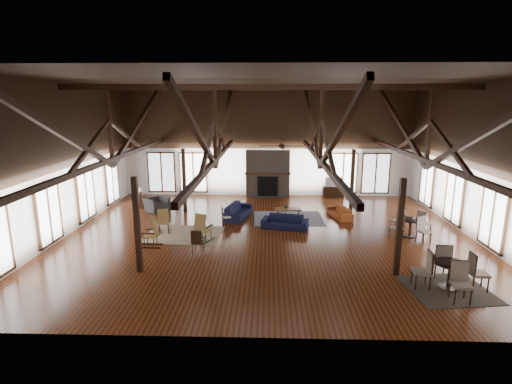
{
  "coord_description": "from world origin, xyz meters",
  "views": [
    {
      "loc": [
        0.02,
        -15.11,
        5.3
      ],
      "look_at": [
        -0.48,
        1.0,
        1.56
      ],
      "focal_mm": 28.0,
      "sensor_mm": 36.0,
      "label": 1
    }
  ],
  "objects_px": {
    "coffee_table": "(288,210)",
    "cafe_table_far": "(410,225)",
    "sofa_orange": "(340,212)",
    "sofa_navy_left": "(238,211)",
    "sofa_navy_front": "(285,222)",
    "armchair": "(157,204)",
    "cafe_table_near": "(450,271)",
    "tv_console": "(333,191)"
  },
  "relations": [
    {
      "from": "coffee_table",
      "to": "tv_console",
      "type": "bearing_deg",
      "value": 49.07
    },
    {
      "from": "sofa_navy_front",
      "to": "coffee_table",
      "type": "relative_size",
      "value": 1.59
    },
    {
      "from": "sofa_navy_front",
      "to": "tv_console",
      "type": "bearing_deg",
      "value": 76.23
    },
    {
      "from": "sofa_navy_front",
      "to": "sofa_navy_left",
      "type": "height_order",
      "value": "sofa_navy_left"
    },
    {
      "from": "sofa_orange",
      "to": "cafe_table_far",
      "type": "distance_m",
      "value": 3.49
    },
    {
      "from": "armchair",
      "to": "tv_console",
      "type": "xyz_separation_m",
      "value": [
        9.04,
        3.28,
        -0.05
      ]
    },
    {
      "from": "sofa_navy_left",
      "to": "tv_console",
      "type": "xyz_separation_m",
      "value": [
        5.01,
        4.21,
        -0.02
      ]
    },
    {
      "from": "sofa_navy_front",
      "to": "coffee_table",
      "type": "height_order",
      "value": "sofa_navy_front"
    },
    {
      "from": "sofa_navy_left",
      "to": "armchair",
      "type": "height_order",
      "value": "armchair"
    },
    {
      "from": "sofa_navy_front",
      "to": "cafe_table_far",
      "type": "distance_m",
      "value": 4.99
    },
    {
      "from": "coffee_table",
      "to": "cafe_table_far",
      "type": "xyz_separation_m",
      "value": [
        4.71,
        -2.44,
        0.11
      ]
    },
    {
      "from": "tv_console",
      "to": "sofa_navy_front",
      "type": "bearing_deg",
      "value": -116.79
    },
    {
      "from": "sofa_navy_left",
      "to": "coffee_table",
      "type": "distance_m",
      "value": 2.29
    },
    {
      "from": "sofa_orange",
      "to": "sofa_navy_left",
      "type": "bearing_deg",
      "value": -102.19
    },
    {
      "from": "coffee_table",
      "to": "cafe_table_near",
      "type": "relative_size",
      "value": 0.58
    },
    {
      "from": "cafe_table_near",
      "to": "sofa_navy_left",
      "type": "bearing_deg",
      "value": 133.62
    },
    {
      "from": "armchair",
      "to": "cafe_table_near",
      "type": "height_order",
      "value": "cafe_table_near"
    },
    {
      "from": "cafe_table_near",
      "to": "tv_console",
      "type": "xyz_separation_m",
      "value": [
        -1.58,
        11.12,
        -0.26
      ]
    },
    {
      "from": "sofa_orange",
      "to": "cafe_table_far",
      "type": "height_order",
      "value": "cafe_table_far"
    },
    {
      "from": "sofa_navy_front",
      "to": "tv_console",
      "type": "height_order",
      "value": "tv_console"
    },
    {
      "from": "sofa_orange",
      "to": "tv_console",
      "type": "relative_size",
      "value": 1.44
    },
    {
      "from": "sofa_orange",
      "to": "coffee_table",
      "type": "xyz_separation_m",
      "value": [
        -2.39,
        -0.15,
        0.14
      ]
    },
    {
      "from": "cafe_table_far",
      "to": "sofa_navy_front",
      "type": "bearing_deg",
      "value": 169.8
    },
    {
      "from": "armchair",
      "to": "cafe_table_near",
      "type": "xyz_separation_m",
      "value": [
        10.62,
        -7.84,
        0.21
      ]
    },
    {
      "from": "sofa_navy_front",
      "to": "sofa_navy_left",
      "type": "xyz_separation_m",
      "value": [
        -2.09,
        1.55,
        0.02
      ]
    },
    {
      "from": "coffee_table",
      "to": "cafe_table_far",
      "type": "height_order",
      "value": "cafe_table_far"
    },
    {
      "from": "sofa_navy_left",
      "to": "armchair",
      "type": "distance_m",
      "value": 4.14
    },
    {
      "from": "armchair",
      "to": "tv_console",
      "type": "height_order",
      "value": "armchair"
    },
    {
      "from": "coffee_table",
      "to": "cafe_table_near",
      "type": "distance_m",
      "value": 8.14
    },
    {
      "from": "sofa_navy_left",
      "to": "sofa_orange",
      "type": "xyz_separation_m",
      "value": [
        4.68,
        0.15,
        -0.06
      ]
    },
    {
      "from": "armchair",
      "to": "coffee_table",
      "type": "bearing_deg",
      "value": -59.97
    },
    {
      "from": "sofa_orange",
      "to": "cafe_table_near",
      "type": "height_order",
      "value": "cafe_table_near"
    },
    {
      "from": "coffee_table",
      "to": "sofa_navy_left",
      "type": "bearing_deg",
      "value": 171.92
    },
    {
      "from": "armchair",
      "to": "cafe_table_far",
      "type": "relative_size",
      "value": 0.55
    },
    {
      "from": "sofa_navy_left",
      "to": "tv_console",
      "type": "height_order",
      "value": "sofa_navy_left"
    },
    {
      "from": "cafe_table_near",
      "to": "cafe_table_far",
      "type": "height_order",
      "value": "cafe_table_near"
    },
    {
      "from": "coffee_table",
      "to": "cafe_table_far",
      "type": "relative_size",
      "value": 0.64
    },
    {
      "from": "sofa_orange",
      "to": "armchair",
      "type": "height_order",
      "value": "armchair"
    },
    {
      "from": "sofa_navy_left",
      "to": "coffee_table",
      "type": "height_order",
      "value": "sofa_navy_left"
    },
    {
      "from": "armchair",
      "to": "cafe_table_near",
      "type": "bearing_deg",
      "value": -88.06
    },
    {
      "from": "sofa_navy_left",
      "to": "coffee_table",
      "type": "relative_size",
      "value": 1.72
    },
    {
      "from": "cafe_table_far",
      "to": "sofa_orange",
      "type": "bearing_deg",
      "value": 131.84
    }
  ]
}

